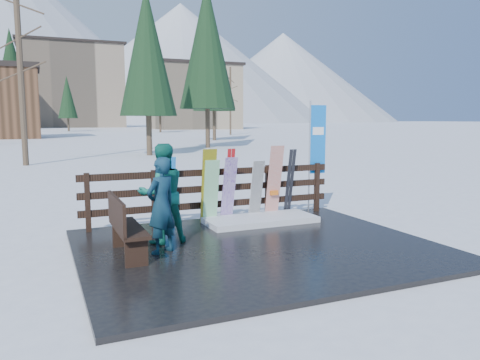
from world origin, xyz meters
name	(u,v)px	position (x,y,z in m)	size (l,w,h in m)	color
ground	(258,250)	(0.00, 0.00, 0.00)	(700.00, 700.00, 0.00)	white
deck	(258,247)	(0.00, 0.00, 0.04)	(6.00, 5.00, 0.08)	black
fence	(214,190)	(0.00, 2.20, 0.74)	(5.60, 0.10, 1.15)	black
snow_patch	(260,220)	(0.83, 1.60, 0.14)	(2.35, 1.00, 0.12)	white
bench	(124,225)	(-2.24, 0.25, 0.60)	(0.41, 1.50, 0.97)	black
snowboard_0	(169,192)	(-1.05, 1.98, 0.80)	(0.27, 0.03, 1.44)	#1C81E9
snowboard_1	(211,192)	(-0.14, 1.98, 0.75)	(0.31, 0.03, 1.36)	silver
snowboard_2	(208,186)	(-0.20, 1.98, 0.86)	(0.30, 0.03, 1.58)	yellow
snowboard_3	(229,189)	(0.26, 1.98, 0.77)	(0.28, 0.03, 1.43)	silver
snowboard_4	(256,190)	(0.91, 1.98, 0.72)	(0.27, 0.03, 1.31)	black
snowboard_5	(274,182)	(1.35, 1.98, 0.88)	(0.32, 0.03, 1.63)	silver
ski_pair_a	(229,185)	(0.30, 2.05, 0.86)	(0.16, 0.27, 1.56)	#B21619
ski_pair_b	(290,182)	(1.78, 2.05, 0.84)	(0.17, 0.29, 1.51)	black
rental_flag	(316,144)	(2.58, 2.25, 1.69)	(0.45, 0.04, 2.60)	silver
person_front	(161,205)	(-1.64, 0.21, 0.87)	(0.58, 0.38, 1.58)	#11414F
person_back	(162,194)	(-1.47, 0.83, 0.96)	(0.86, 0.67, 1.76)	#136C5A
resort_buildings	(55,87)	(1.03, 115.41, 9.81)	(73.00, 87.60, 22.60)	tan
trees	(98,88)	(3.24, 49.40, 5.83)	(42.08, 68.87, 13.01)	#382B1E
mountains	(20,43)	(-10.50, 328.41, 50.20)	(520.00, 260.00, 120.00)	white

